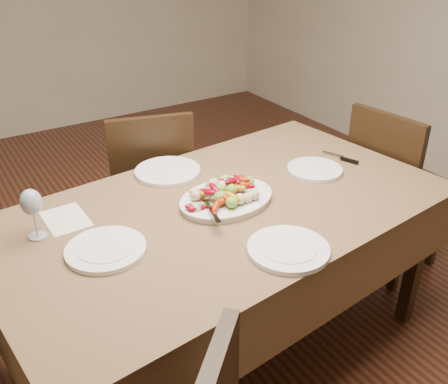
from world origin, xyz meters
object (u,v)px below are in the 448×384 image
object	(u,v)px
serving_platter	(226,200)
plate_right	(315,170)
chair_right	(397,190)
wine_glass	(33,213)
chair_far	(150,188)
plate_left	(106,250)
plate_near	(288,249)
plate_far	(168,171)
dining_table	(224,280)

from	to	relation	value
serving_platter	plate_right	distance (m)	0.50
chair_right	serving_platter	size ratio (longest dim) A/B	2.40
chair_right	plate_right	xyz separation A→B (m)	(-0.64, -0.01, 0.29)
chair_right	wine_glass	world-z (taller)	wine_glass
chair_far	chair_right	distance (m)	1.36
chair_far	chair_right	bearing A→B (deg)	162.40
plate_left	wine_glass	bearing A→B (deg)	128.16
serving_platter	plate_near	distance (m)	0.40
serving_platter	plate_far	distance (m)	0.38
dining_table	plate_right	bearing A→B (deg)	4.37
chair_far	plate_left	bearing A→B (deg)	73.59
serving_platter	chair_far	bearing A→B (deg)	89.62
plate_right	plate_near	bearing A→B (deg)	-139.49
plate_far	wine_glass	world-z (taller)	wine_glass
chair_far	plate_far	bearing A→B (deg)	94.78
dining_table	plate_near	distance (m)	0.55
plate_near	wine_glass	distance (m)	0.90
dining_table	plate_far	distance (m)	0.55
chair_right	serving_platter	distance (m)	1.17
chair_far	serving_platter	xyz separation A→B (m)	(-0.01, -0.79, 0.30)
plate_far	plate_right	bearing A→B (deg)	-31.09
dining_table	chair_far	world-z (taller)	chair_far
dining_table	plate_near	bearing A→B (deg)	-87.67
chair_far	plate_far	size ratio (longest dim) A/B	3.21
chair_far	plate_near	world-z (taller)	chair_far
chair_far	plate_right	bearing A→B (deg)	138.78
serving_platter	plate_left	world-z (taller)	serving_platter
dining_table	wine_glass	bearing A→B (deg)	166.12
plate_left	plate_near	world-z (taller)	same
plate_right	wine_glass	distance (m)	1.22
chair_far	wine_glass	world-z (taller)	wine_glass
dining_table	plate_left	xyz separation A→B (m)	(-0.52, -0.05, 0.39)
plate_right	plate_far	world-z (taller)	same
chair_far	plate_left	size ratio (longest dim) A/B	3.41
dining_table	chair_far	distance (m)	0.81
plate_right	serving_platter	bearing A→B (deg)	-177.00
wine_glass	plate_right	bearing A→B (deg)	-6.20
chair_far	plate_right	distance (m)	0.95
wine_glass	chair_right	bearing A→B (deg)	-3.71
chair_far	plate_near	bearing A→B (deg)	105.55
plate_left	plate_right	bearing A→B (deg)	4.98
chair_right	serving_platter	world-z (taller)	chair_right
plate_far	plate_left	bearing A→B (deg)	-136.47
serving_platter	plate_left	size ratio (longest dim) A/B	1.42
wine_glass	plate_far	bearing A→B (deg)	18.77
plate_far	dining_table	bearing A→B (deg)	-81.55
plate_right	wine_glass	bearing A→B (deg)	173.80
dining_table	wine_glass	size ratio (longest dim) A/B	8.98
plate_far	chair_right	bearing A→B (deg)	-15.42
serving_platter	plate_far	bearing A→B (deg)	101.79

